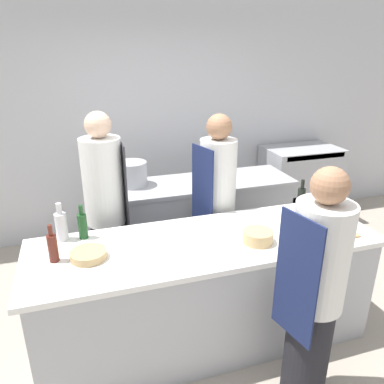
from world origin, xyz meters
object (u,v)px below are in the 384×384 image
at_px(chef_at_prep_near, 314,295).
at_px(chef_at_stove, 106,213).
at_px(bottle_sauce, 83,225).
at_px(bowl_prep_small, 258,237).
at_px(bottle_olive_oil, 53,247).
at_px(oven_range, 299,184).
at_px(bottle_cooking_oil, 301,199).
at_px(bottle_water, 61,226).
at_px(bowl_mixing_large, 89,255).
at_px(bottle_vinegar, 323,208).
at_px(bottle_wine, 326,202).
at_px(chef_at_pass_far, 217,206).
at_px(stockpot, 132,174).

xyz_separation_m(chef_at_prep_near, chef_at_stove, (-1.09, 1.44, 0.07)).
xyz_separation_m(bottle_sauce, bowl_prep_small, (1.20, -0.45, -0.06)).
bearing_deg(bottle_olive_oil, oven_range, 30.00).
distance_m(bottle_olive_oil, bottle_cooking_oil, 2.02).
bearing_deg(bottle_sauce, bottle_water, 174.12).
height_order(bottle_cooking_oil, bottle_sauce, bottle_cooking_oil).
height_order(oven_range, bottle_water, bottle_water).
bearing_deg(oven_range, bowl_mixing_large, -147.60).
relative_size(bottle_cooking_oil, bowl_prep_small, 1.29).
bearing_deg(chef_at_stove, bottle_vinegar, 68.24).
bearing_deg(bowl_prep_small, chef_at_prep_near, -80.64).
bearing_deg(bottle_sauce, bowl_mixing_large, -86.59).
bearing_deg(bottle_wine, bottle_water, 174.80).
distance_m(bottle_water, bowl_prep_small, 1.43).
relative_size(chef_at_stove, bottle_water, 6.04).
distance_m(chef_at_stove, bowl_prep_small, 1.32).
height_order(chef_at_prep_near, bowl_mixing_large, chef_at_prep_near).
height_order(oven_range, bottle_cooking_oil, bottle_cooking_oil).
bearing_deg(oven_range, bottle_sauce, -152.52).
bearing_deg(chef_at_stove, bottle_sauce, -26.58).
xyz_separation_m(chef_at_prep_near, bottle_cooking_oil, (0.51, 0.97, 0.19)).
bearing_deg(chef_at_pass_far, bottle_water, 87.32).
xyz_separation_m(bottle_water, bowl_prep_small, (1.35, -0.46, -0.07)).
relative_size(bottle_wine, bowl_prep_small, 1.26).
bearing_deg(bowl_mixing_large, oven_range, 32.40).
bearing_deg(bowl_prep_small, bottle_wine, 19.53).
xyz_separation_m(bowl_prep_small, stockpot, (-0.68, 1.47, 0.08)).
relative_size(bottle_olive_oil, stockpot, 0.86).
bearing_deg(bottle_water, chef_at_pass_far, 12.87).
distance_m(chef_at_pass_far, bottle_sauce, 1.23).
xyz_separation_m(bottle_cooking_oil, stockpot, (-1.28, 1.07, 0.01)).
height_order(chef_at_pass_far, bottle_wine, chef_at_pass_far).
height_order(chef_at_prep_near, bottle_wine, chef_at_prep_near).
height_order(chef_at_pass_far, bottle_olive_oil, chef_at_pass_far).
bearing_deg(chef_at_stove, oven_range, 111.29).
bearing_deg(bottle_sauce, chef_at_pass_far, 15.11).
xyz_separation_m(chef_at_prep_near, bottle_olive_oil, (-1.49, 0.75, 0.18)).
distance_m(bottle_wine, bottle_cooking_oil, 0.20).
xyz_separation_m(bottle_vinegar, bottle_cooking_oil, (-0.09, 0.19, 0.02)).
bearing_deg(bottle_wine, bowl_prep_small, -160.47).
height_order(chef_at_prep_near, bottle_water, chef_at_prep_near).
bearing_deg(stockpot, chef_at_stove, -118.01).
xyz_separation_m(oven_range, bowl_prep_small, (-1.60, -1.91, 0.44)).
height_order(chef_at_pass_far, bowl_prep_small, chef_at_pass_far).
height_order(bottle_water, stockpot, bottle_water).
distance_m(chef_at_stove, bottle_sauce, 0.47).
bearing_deg(chef_at_pass_far, bottle_vinegar, -143.72).
relative_size(bottle_wine, bottle_water, 0.95).
height_order(chef_at_stove, bottle_wine, chef_at_stove).
relative_size(bottle_vinegar, bowl_mixing_large, 0.93).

